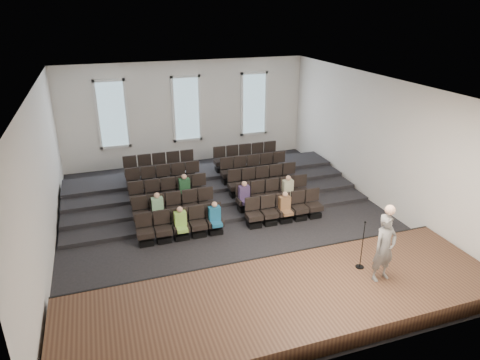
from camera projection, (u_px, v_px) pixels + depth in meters
name	position (u px, v px, depth m)	size (l,w,h in m)	color
ground	(230.00, 222.00, 15.76)	(14.00, 14.00, 0.00)	black
ceiling	(228.00, 85.00, 13.84)	(12.00, 14.00, 0.02)	white
wall_back	(187.00, 113.00, 20.95)	(12.00, 0.04, 5.00)	white
wall_front	(332.00, 268.00, 8.66)	(12.00, 0.04, 5.00)	white
wall_left	(41.00, 179.00, 13.02)	(0.04, 14.00, 5.00)	white
wall_right	(377.00, 141.00, 16.59)	(0.04, 14.00, 5.00)	white
stage	(288.00, 301.00, 11.20)	(11.80, 3.60, 0.50)	#4E3421
stage_lip	(263.00, 265.00, 12.75)	(11.80, 0.06, 0.52)	black
risers	(208.00, 185.00, 18.46)	(11.80, 4.80, 0.60)	black
seating_rows	(218.00, 189.00, 16.85)	(6.80, 4.70, 1.67)	black
windows	(187.00, 109.00, 20.81)	(8.44, 0.10, 3.24)	white
audience	(223.00, 202.00, 15.54)	(5.45, 2.64, 1.10)	#89BE4C
speaker	(384.00, 248.00, 11.33)	(0.70, 0.46, 1.92)	slate
mic_stand	(361.00, 254.00, 12.03)	(0.25, 0.25, 1.48)	black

